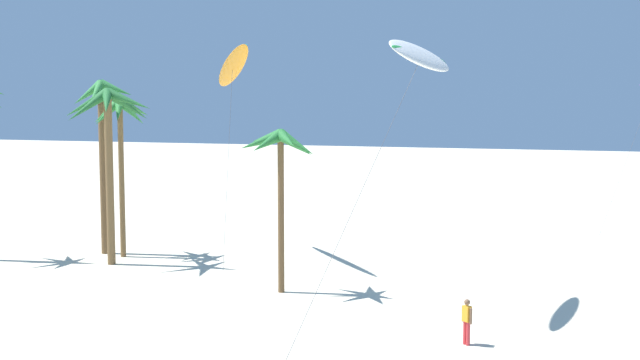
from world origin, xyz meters
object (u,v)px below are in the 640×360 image
(palm_tree_1, at_px, (120,122))
(person_near_left, at_px, (467,320))
(palm_tree_4, at_px, (280,151))
(palm_tree_2, at_px, (108,121))
(flying_kite_3, at_px, (421,56))
(palm_tree_3, at_px, (103,121))
(flying_kite_2, at_px, (232,67))

(palm_tree_1, distance_m, person_near_left, 23.63)
(palm_tree_4, height_order, person_near_left, palm_tree_4)
(palm_tree_2, distance_m, flying_kite_3, 17.66)
(palm_tree_4, distance_m, person_near_left, 11.76)
(person_near_left, bearing_deg, palm_tree_3, 154.71)
(palm_tree_4, bearing_deg, palm_tree_3, 157.50)
(flying_kite_2, height_order, person_near_left, flying_kite_2)
(palm_tree_4, xyz_separation_m, flying_kite_2, (-5.49, 6.66, 4.01))
(palm_tree_1, distance_m, flying_kite_3, 18.75)
(palm_tree_1, xyz_separation_m, palm_tree_4, (11.36, -4.81, -1.05))
(palm_tree_2, distance_m, person_near_left, 22.34)
(palm_tree_2, height_order, flying_kite_2, flying_kite_2)
(palm_tree_3, bearing_deg, palm_tree_2, -50.81)
(palm_tree_1, bearing_deg, person_near_left, -25.72)
(flying_kite_3, height_order, person_near_left, flying_kite_3)
(palm_tree_4, relative_size, flying_kite_2, 0.63)
(palm_tree_3, height_order, flying_kite_3, flying_kite_3)
(flying_kite_2, bearing_deg, palm_tree_3, -169.61)
(flying_kite_2, bearing_deg, palm_tree_2, -143.46)
(palm_tree_3, height_order, palm_tree_4, palm_tree_3)
(palm_tree_3, xyz_separation_m, flying_kite_3, (19.20, -5.88, 2.89))
(palm_tree_1, xyz_separation_m, flying_kite_3, (17.73, -5.38, 2.91))
(palm_tree_3, xyz_separation_m, person_near_left, (21.93, -10.36, -6.53))
(flying_kite_3, bearing_deg, flying_kite_2, 148.63)
(palm_tree_2, bearing_deg, palm_tree_3, 129.19)
(palm_tree_1, relative_size, palm_tree_3, 0.91)
(palm_tree_4, bearing_deg, person_near_left, -29.00)
(palm_tree_1, bearing_deg, palm_tree_2, -73.42)
(palm_tree_3, relative_size, flying_kite_2, 0.84)
(palm_tree_2, distance_m, palm_tree_3, 3.29)
(palm_tree_3, xyz_separation_m, flying_kite_2, (7.34, 1.35, 2.94))
(palm_tree_3, bearing_deg, flying_kite_3, -17.04)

